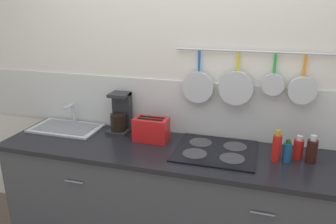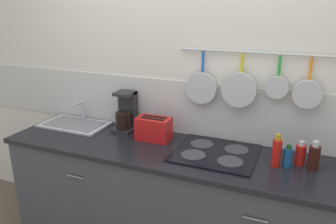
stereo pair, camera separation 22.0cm
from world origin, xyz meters
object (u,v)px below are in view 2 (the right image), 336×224
Objects in this scene: bottle_vinegar at (300,154)px; coffee_maker at (126,114)px; bottle_olive_oil at (277,152)px; bottle_sesame_oil at (314,157)px; bottle_cooking_wine at (288,157)px; toaster at (154,129)px.

coffee_maker is at bearing 174.87° from bottle_vinegar.
bottle_sesame_oil is at bearing 11.79° from bottle_olive_oil.
bottle_sesame_oil is at bearing 11.42° from bottle_cooking_wine.
coffee_maker is at bearing 159.86° from toaster.
toaster is (0.30, -0.11, -0.04)m from coffee_maker.
bottle_olive_oil is 1.35× the size of bottle_vinegar.
bottle_olive_oil is 0.22m from bottle_sesame_oil.
coffee_maker is 1.26m from bottle_cooking_wine.
bottle_sesame_oil is at bearing -24.98° from bottle_vinegar.
coffee_maker reaches higher than bottle_cooking_wine.
bottle_cooking_wine is (0.95, -0.08, -0.02)m from toaster.
bottle_olive_oil is 0.07m from bottle_cooking_wine.
bottle_olive_oil is (1.18, -0.20, -0.04)m from coffee_maker.
coffee_maker is 1.46× the size of bottle_olive_oil.
bottle_sesame_oil is (0.08, -0.04, 0.01)m from bottle_vinegar.
coffee_maker is 1.97× the size of bottle_vinegar.
bottle_cooking_wine is 0.95× the size of bottle_vinegar.
coffee_maker is 1.32m from bottle_vinegar.
bottle_olive_oil is at bearing -5.86° from toaster.
bottle_vinegar is at bearing 155.02° from bottle_sesame_oil.
toaster is at bearing 175.46° from bottle_cooking_wine.
bottle_cooking_wine is at bearing -8.40° from coffee_maker.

